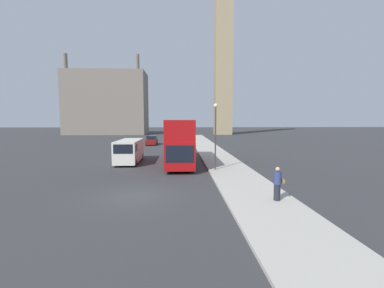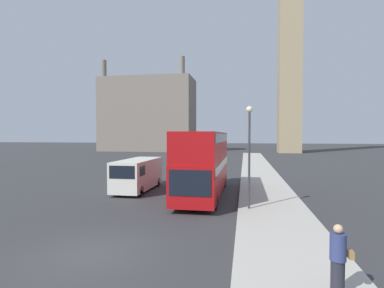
% 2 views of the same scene
% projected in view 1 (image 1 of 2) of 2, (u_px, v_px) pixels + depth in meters
% --- Properties ---
extents(ground_plane, '(300.00, 300.00, 0.00)m').
position_uv_depth(ground_plane, '(136.00, 196.00, 14.86)').
color(ground_plane, '#333335').
extents(sidewalk_strip, '(3.84, 120.00, 0.15)m').
position_uv_depth(sidewalk_strip, '(253.00, 193.00, 15.17)').
color(sidewalk_strip, '#ADA89E').
rests_on(sidewalk_strip, ground_plane).
extents(clock_tower, '(5.58, 5.75, 72.10)m').
position_uv_depth(clock_tower, '(224.00, 12.00, 77.27)').
color(clock_tower, tan).
rests_on(clock_tower, ground_plane).
extents(building_block_distant, '(24.43, 11.58, 23.69)m').
position_uv_depth(building_block_distant, '(107.00, 103.00, 80.87)').
color(building_block_distant, slate).
rests_on(building_block_distant, ground_plane).
extents(red_double_decker_bus, '(2.58, 10.78, 4.39)m').
position_uv_depth(red_double_decker_bus, '(180.00, 140.00, 25.57)').
color(red_double_decker_bus, '#A80F11').
rests_on(red_double_decker_bus, ground_plane).
extents(white_van, '(2.13, 6.05, 2.35)m').
position_uv_depth(white_van, '(129.00, 151.00, 26.37)').
color(white_van, silver).
rests_on(white_van, ground_plane).
extents(pedestrian, '(0.56, 0.40, 1.78)m').
position_uv_depth(pedestrian, '(277.00, 184.00, 13.47)').
color(pedestrian, '#23232D').
rests_on(pedestrian, sidewalk_strip).
extents(street_lamp, '(0.36, 0.36, 5.64)m').
position_uv_depth(street_lamp, '(216.00, 126.00, 21.75)').
color(street_lamp, '#38383D').
rests_on(street_lamp, sidewalk_strip).
extents(parked_sedan, '(1.82, 4.80, 1.60)m').
position_uv_depth(parked_sedan, '(152.00, 141.00, 46.35)').
color(parked_sedan, maroon).
rests_on(parked_sedan, ground_plane).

